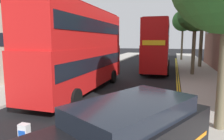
% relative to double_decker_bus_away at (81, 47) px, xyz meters
% --- Properties ---
extents(sidewalk_right, '(4.00, 80.00, 0.14)m').
position_rel_double_decker_bus_away_xyz_m(sidewalk_right, '(8.63, 3.53, -2.96)').
color(sidewalk_right, '#ADA89E').
rests_on(sidewalk_right, ground).
extents(sidewalk_left, '(4.00, 80.00, 0.14)m').
position_rel_double_decker_bus_away_xyz_m(sidewalk_left, '(-4.37, 3.53, -2.96)').
color(sidewalk_left, '#ADA89E').
rests_on(sidewalk_left, ground).
extents(kerb_line_outer, '(0.10, 56.00, 0.01)m').
position_rel_double_decker_bus_away_xyz_m(kerb_line_outer, '(6.53, 1.53, -3.03)').
color(kerb_line_outer, yellow).
rests_on(kerb_line_outer, ground).
extents(kerb_line_inner, '(0.10, 56.00, 0.01)m').
position_rel_double_decker_bus_away_xyz_m(kerb_line_inner, '(6.37, 1.53, -3.03)').
color(kerb_line_inner, yellow).
rests_on(kerb_line_inner, ground).
extents(double_decker_bus_away, '(2.86, 10.83, 5.64)m').
position_rel_double_decker_bus_away_xyz_m(double_decker_bus_away, '(0.00, 0.00, 0.00)').
color(double_decker_bus_away, red).
rests_on(double_decker_bus_away, ground).
extents(double_decker_bus_oncoming, '(2.92, 10.84, 5.64)m').
position_rel_double_decker_bus_away_xyz_m(double_decker_bus_oncoming, '(4.18, 11.23, 0.00)').
color(double_decker_bus_oncoming, '#B20F0F').
rests_on(double_decker_bus_oncoming, ground).
extents(street_tree_near, '(3.39, 3.39, 7.59)m').
position_rel_double_decker_bus_away_xyz_m(street_tree_near, '(7.87, 9.03, 2.95)').
color(street_tree_near, '#6B6047').
rests_on(street_tree_near, sidewalk_right).
extents(street_tree_mid, '(3.63, 3.63, 8.55)m').
position_rel_double_decker_bus_away_xyz_m(street_tree_mid, '(7.31, 25.43, 3.79)').
color(street_tree_mid, '#6B6047').
rests_on(street_tree_mid, sidewalk_right).
extents(street_tree_far, '(3.68, 3.68, 8.56)m').
position_rel_double_decker_bus_away_xyz_m(street_tree_far, '(9.27, 15.71, 3.75)').
color(street_tree_far, '#6B6047').
rests_on(street_tree_far, sidewalk_right).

